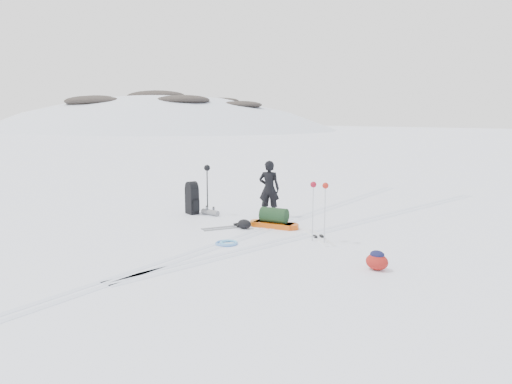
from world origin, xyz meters
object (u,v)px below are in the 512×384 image
skier (269,189)px  pulk_sled (274,220)px  expedition_rucksack (194,199)px  ski_poles_black (207,174)px

skier → pulk_sled: (0.93, -1.00, -0.61)m
expedition_rucksack → pulk_sled: bearing=16.2°
skier → ski_poles_black: 1.85m
pulk_sled → expedition_rucksack: size_ratio=1.30×
pulk_sled → ski_poles_black: bearing=165.1°
skier → ski_poles_black: skier is taller
skier → expedition_rucksack: 2.25m
skier → expedition_rucksack: bearing=2.4°
pulk_sled → ski_poles_black: size_ratio=0.95×
pulk_sled → expedition_rucksack: expedition_rucksack is taller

